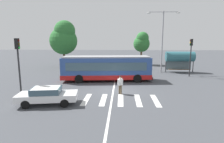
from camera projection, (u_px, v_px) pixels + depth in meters
ground_plane at (115, 90)px, 18.33m from camera, size 160.00×160.00×0.00m
city_transit_bus at (106, 68)px, 22.49m from camera, size 11.12×3.59×3.06m
pedestrian_crossing_street at (120, 84)px, 16.97m from camera, size 0.50×0.43×1.72m
foreground_sedan at (47, 95)px, 14.22m from camera, size 4.73×2.49×1.35m
parked_car_black at (108, 64)px, 32.34m from camera, size 2.17×4.63×1.35m
parked_car_teal at (123, 64)px, 32.34m from camera, size 1.98×4.55×1.35m
parked_car_red at (138, 64)px, 32.30m from camera, size 2.21×4.64×1.35m
traffic_light_near_corner at (18, 59)px, 15.42m from camera, size 0.33×0.32×5.12m
traffic_light_far_corner at (191, 52)px, 24.88m from camera, size 0.33×0.32×5.15m
bus_stop_shelter at (180, 57)px, 28.45m from camera, size 4.32×1.54×3.25m
twin_arm_street_lamp at (163, 35)px, 27.81m from camera, size 4.96×0.32×9.30m
background_tree_left at (64, 38)px, 33.41m from camera, size 5.02×5.02×8.53m
background_tree_right at (142, 42)px, 37.21m from camera, size 3.31×3.31×6.69m
crosswalk_painted_stripes at (112, 100)px, 15.42m from camera, size 7.73×3.21×0.01m
lane_center_line at (114, 86)px, 20.31m from camera, size 0.16×24.00×0.01m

